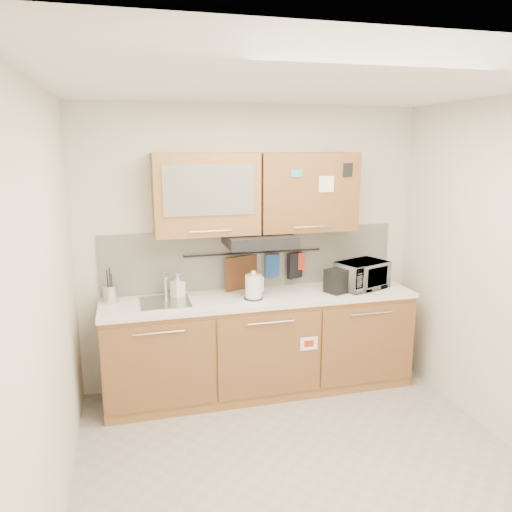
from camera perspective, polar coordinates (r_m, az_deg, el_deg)
floor at (r=3.88m, az=5.55°, el=-22.84°), size 3.20×3.20×0.00m
ceiling at (r=3.18m, az=6.59°, el=18.88°), size 3.20×3.20×0.00m
wall_back at (r=4.69m, az=-0.41°, el=0.96°), size 3.20×0.00×3.20m
wall_left at (r=3.14m, az=-22.64°, el=-5.98°), size 0.00×3.00×3.00m
base_cabinet at (r=4.68m, az=0.55°, el=-10.58°), size 2.80×0.64×0.88m
countertop at (r=4.50m, az=0.57°, el=-4.80°), size 2.82×0.62×0.04m
backsplash at (r=4.70m, az=-0.38°, el=-0.26°), size 2.80×0.02×0.56m
upper_cabinets at (r=4.44m, az=0.08°, el=7.23°), size 1.82×0.37×0.70m
range_hood at (r=4.43m, az=0.38°, el=1.85°), size 0.60×0.46×0.10m
sink at (r=4.38m, az=-10.32°, el=-5.19°), size 0.42×0.40×0.26m
utensil_rail at (r=4.65m, az=-0.26°, el=0.36°), size 1.30×0.02×0.02m
utensil_crock at (r=4.46m, az=-16.28°, el=-4.16°), size 0.15×0.15×0.31m
kettle at (r=4.38m, az=-0.27°, el=-3.62°), size 0.20×0.19×0.26m
toaster at (r=4.66m, az=9.67°, el=-2.71°), size 0.33×0.27×0.22m
microwave at (r=4.80m, az=11.99°, el=-2.13°), size 0.54×0.46×0.26m
soap_bottle at (r=4.48m, az=-8.95°, el=-3.33°), size 0.14×0.14×0.22m
cutting_board at (r=4.67m, az=-1.65°, el=-2.54°), size 0.33×0.14×0.42m
oven_mitt at (r=4.72m, az=1.87°, el=-1.10°), size 0.14×0.05×0.22m
dark_pouch at (r=4.79m, az=4.45°, el=-1.09°), size 0.16×0.10×0.25m
pot_holder at (r=4.79m, az=4.81°, el=-0.59°), size 0.13×0.06×0.16m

